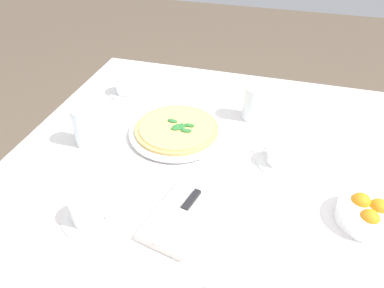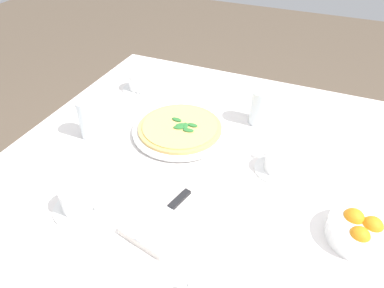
{
  "view_description": "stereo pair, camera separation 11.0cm",
  "coord_description": "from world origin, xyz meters",
  "px_view_note": "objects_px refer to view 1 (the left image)",
  "views": [
    {
      "loc": [
        0.77,
        0.17,
        1.44
      ],
      "look_at": [
        -0.06,
        -0.07,
        0.76
      ],
      "focal_mm": 33.18,
      "sensor_mm": 36.0,
      "label": 1
    },
    {
      "loc": [
        0.73,
        0.27,
        1.44
      ],
      "look_at": [
        -0.06,
        -0.07,
        0.76
      ],
      "focal_mm": 33.18,
      "sensor_mm": 36.0,
      "label": 2
    }
  ],
  "objects_px": {
    "pizza": "(177,128)",
    "coffee_cup_far_left": "(126,86)",
    "pizza_plate": "(177,132)",
    "dinner_knife": "(181,213)",
    "water_glass_near_right": "(85,128)",
    "water_glass_near_left": "(253,105)",
    "citrus_bowl": "(368,213)",
    "napkin_folded": "(182,216)",
    "coffee_cup_back_corner": "(87,211)",
    "coffee_cup_left_edge": "(279,156)"
  },
  "relations": [
    {
      "from": "coffee_cup_far_left",
      "to": "water_glass_near_right",
      "type": "height_order",
      "value": "water_glass_near_right"
    },
    {
      "from": "coffee_cup_far_left",
      "to": "citrus_bowl",
      "type": "xyz_separation_m",
      "value": [
        0.42,
        0.83,
        -0.0
      ]
    },
    {
      "from": "pizza_plate",
      "to": "coffee_cup_back_corner",
      "type": "xyz_separation_m",
      "value": [
        0.4,
        -0.1,
        0.02
      ]
    },
    {
      "from": "coffee_cup_left_edge",
      "to": "citrus_bowl",
      "type": "distance_m",
      "value": 0.28
    },
    {
      "from": "pizza",
      "to": "coffee_cup_left_edge",
      "type": "bearing_deg",
      "value": 80.76
    },
    {
      "from": "pizza_plate",
      "to": "pizza",
      "type": "relative_size",
      "value": 1.14
    },
    {
      "from": "coffee_cup_left_edge",
      "to": "coffee_cup_far_left",
      "type": "bearing_deg",
      "value": -112.94
    },
    {
      "from": "coffee_cup_left_edge",
      "to": "water_glass_near_left",
      "type": "relative_size",
      "value": 1.05
    },
    {
      "from": "water_glass_near_right",
      "to": "pizza",
      "type": "bearing_deg",
      "value": 114.4
    },
    {
      "from": "pizza",
      "to": "napkin_folded",
      "type": "height_order",
      "value": "pizza"
    },
    {
      "from": "coffee_cup_far_left",
      "to": "water_glass_near_left",
      "type": "height_order",
      "value": "water_glass_near_left"
    },
    {
      "from": "coffee_cup_far_left",
      "to": "water_glass_near_left",
      "type": "distance_m",
      "value": 0.49
    },
    {
      "from": "water_glass_near_right",
      "to": "citrus_bowl",
      "type": "bearing_deg",
      "value": 83.24
    },
    {
      "from": "pizza",
      "to": "water_glass_near_right",
      "type": "bearing_deg",
      "value": -65.6
    },
    {
      "from": "pizza_plate",
      "to": "coffee_cup_back_corner",
      "type": "distance_m",
      "value": 0.42
    },
    {
      "from": "water_glass_near_left",
      "to": "citrus_bowl",
      "type": "distance_m",
      "value": 0.51
    },
    {
      "from": "coffee_cup_far_left",
      "to": "water_glass_near_right",
      "type": "distance_m",
      "value": 0.32
    },
    {
      "from": "napkin_folded",
      "to": "dinner_knife",
      "type": "bearing_deg",
      "value": -1.43
    },
    {
      "from": "pizza_plate",
      "to": "dinner_knife",
      "type": "relative_size",
      "value": 1.61
    },
    {
      "from": "coffee_cup_far_left",
      "to": "coffee_cup_left_edge",
      "type": "distance_m",
      "value": 0.66
    },
    {
      "from": "water_glass_near_left",
      "to": "citrus_bowl",
      "type": "xyz_separation_m",
      "value": [
        0.38,
        0.34,
        -0.03
      ]
    },
    {
      "from": "water_glass_near_right",
      "to": "water_glass_near_left",
      "type": "height_order",
      "value": "water_glass_near_right"
    },
    {
      "from": "napkin_folded",
      "to": "citrus_bowl",
      "type": "height_order",
      "value": "citrus_bowl"
    },
    {
      "from": "coffee_cup_left_edge",
      "to": "citrus_bowl",
      "type": "bearing_deg",
      "value": 54.64
    },
    {
      "from": "pizza_plate",
      "to": "dinner_knife",
      "type": "bearing_deg",
      "value": 19.5
    },
    {
      "from": "coffee_cup_left_edge",
      "to": "water_glass_near_right",
      "type": "xyz_separation_m",
      "value": [
        0.06,
        -0.6,
        0.03
      ]
    },
    {
      "from": "pizza_plate",
      "to": "water_glass_near_left",
      "type": "relative_size",
      "value": 2.54
    },
    {
      "from": "coffee_cup_back_corner",
      "to": "dinner_knife",
      "type": "bearing_deg",
      "value": 106.0
    },
    {
      "from": "water_glass_near_right",
      "to": "napkin_folded",
      "type": "distance_m",
      "value": 0.44
    },
    {
      "from": "coffee_cup_far_left",
      "to": "coffee_cup_left_edge",
      "type": "height_order",
      "value": "coffee_cup_far_left"
    },
    {
      "from": "coffee_cup_back_corner",
      "to": "napkin_folded",
      "type": "xyz_separation_m",
      "value": [
        -0.07,
        0.22,
        -0.02
      ]
    },
    {
      "from": "coffee_cup_far_left",
      "to": "coffee_cup_left_edge",
      "type": "relative_size",
      "value": 1.0
    },
    {
      "from": "coffee_cup_back_corner",
      "to": "napkin_folded",
      "type": "distance_m",
      "value": 0.23
    },
    {
      "from": "coffee_cup_far_left",
      "to": "napkin_folded",
      "type": "distance_m",
      "value": 0.67
    },
    {
      "from": "pizza",
      "to": "coffee_cup_far_left",
      "type": "bearing_deg",
      "value": -126.68
    },
    {
      "from": "pizza_plate",
      "to": "citrus_bowl",
      "type": "relative_size",
      "value": 2.08
    },
    {
      "from": "pizza",
      "to": "napkin_folded",
      "type": "distance_m",
      "value": 0.36
    },
    {
      "from": "coffee_cup_back_corner",
      "to": "coffee_cup_left_edge",
      "type": "relative_size",
      "value": 1.02
    },
    {
      "from": "coffee_cup_back_corner",
      "to": "water_glass_near_left",
      "type": "bearing_deg",
      "value": 150.38
    },
    {
      "from": "coffee_cup_left_edge",
      "to": "napkin_folded",
      "type": "bearing_deg",
      "value": -36.87
    },
    {
      "from": "coffee_cup_back_corner",
      "to": "water_glass_near_right",
      "type": "bearing_deg",
      "value": -150.43
    },
    {
      "from": "pizza",
      "to": "pizza_plate",
      "type": "bearing_deg",
      "value": -86.41
    },
    {
      "from": "dinner_knife",
      "to": "coffee_cup_far_left",
      "type": "bearing_deg",
      "value": -130.56
    },
    {
      "from": "dinner_knife",
      "to": "citrus_bowl",
      "type": "relative_size",
      "value": 1.29
    },
    {
      "from": "coffee_cup_left_edge",
      "to": "citrus_bowl",
      "type": "relative_size",
      "value": 0.87
    },
    {
      "from": "pizza",
      "to": "coffee_cup_far_left",
      "type": "relative_size",
      "value": 2.11
    },
    {
      "from": "water_glass_near_right",
      "to": "dinner_knife",
      "type": "relative_size",
      "value": 0.67
    },
    {
      "from": "coffee_cup_far_left",
      "to": "dinner_knife",
      "type": "relative_size",
      "value": 0.67
    },
    {
      "from": "pizza",
      "to": "napkin_folded",
      "type": "bearing_deg",
      "value": 19.69
    },
    {
      "from": "napkin_folded",
      "to": "pizza_plate",
      "type": "bearing_deg",
      "value": -148.02
    }
  ]
}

